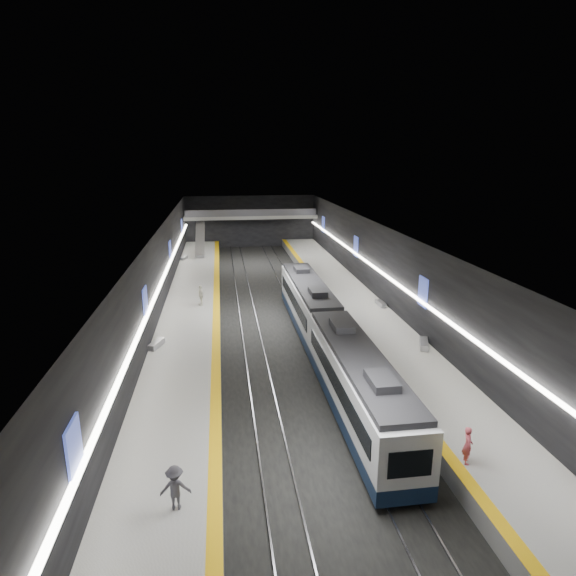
{
  "coord_description": "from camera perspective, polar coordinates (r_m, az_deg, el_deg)",
  "views": [
    {
      "loc": [
        -4.67,
        -40.22,
        14.37
      ],
      "look_at": [
        1.37,
        2.52,
        2.2
      ],
      "focal_mm": 30.0,
      "sensor_mm": 36.0,
      "label": 1
    }
  ],
  "objects": [
    {
      "name": "platform_right",
      "position": [
        44.25,
        8.36,
        -2.69
      ],
      "size": [
        5.0,
        70.0,
        1.0
      ],
      "primitive_type": "cube",
      "color": "slate",
      "rests_on": "ground"
    },
    {
      "name": "wall_left",
      "position": [
        41.87,
        -15.1,
        0.85
      ],
      "size": [
        0.04,
        70.0,
        8.0
      ],
      "primitive_type": "cube",
      "color": "black",
      "rests_on": "ground"
    },
    {
      "name": "ceiling",
      "position": [
        40.98,
        -1.41,
        6.8
      ],
      "size": [
        20.0,
        70.0,
        0.04
      ],
      "primitive_type": "cube",
      "rotation": [
        3.14,
        0.0,
        0.0
      ],
      "color": "beige",
      "rests_on": "wall_left"
    },
    {
      "name": "cove_light_right",
      "position": [
        44.03,
        11.4,
        1.54
      ],
      "size": [
        0.25,
        68.6,
        0.12
      ],
      "primitive_type": "cube",
      "color": "white",
      "rests_on": "wall_right"
    },
    {
      "name": "bench_right_near",
      "position": [
        35.79,
        15.82,
        -6.41
      ],
      "size": [
        1.19,
        2.01,
        0.47
      ],
      "primitive_type": "cube",
      "rotation": [
        0.0,
        0.0,
        -0.36
      ],
      "color": "#99999E",
      "rests_on": "platform_right"
    },
    {
      "name": "ground",
      "position": [
        42.96,
        -1.34,
        -3.8
      ],
      "size": [
        70.0,
        70.0,
        0.0
      ],
      "primitive_type": "plane",
      "color": "black",
      "rests_on": "ground"
    },
    {
      "name": "platform_left",
      "position": [
        42.64,
        -11.43,
        -3.56
      ],
      "size": [
        5.0,
        70.0,
        1.0
      ],
      "primitive_type": "cube",
      "color": "slate",
      "rests_on": "ground"
    },
    {
      "name": "wall_right",
      "position": [
        44.05,
        11.66,
        1.8
      ],
      "size": [
        0.04,
        70.0,
        8.0
      ],
      "primitive_type": "cube",
      "color": "black",
      "rests_on": "ground"
    },
    {
      "name": "rails",
      "position": [
        42.94,
        -1.34,
        -3.72
      ],
      "size": [
        6.52,
        70.0,
        0.12
      ],
      "color": "gray",
      "rests_on": "ground"
    },
    {
      "name": "ad_posters",
      "position": [
        42.64,
        -1.54,
        2.36
      ],
      "size": [
        19.94,
        53.5,
        2.2
      ],
      "color": "#3D4EB9",
      "rests_on": "wall_left"
    },
    {
      "name": "train",
      "position": [
        33.85,
        4.76,
        -5.39
      ],
      "size": [
        2.69,
        30.04,
        3.6
      ],
      "color": "#10203B",
      "rests_on": "ground"
    },
    {
      "name": "passenger_right_a",
      "position": [
        23.75,
        20.51,
        -17.09
      ],
      "size": [
        0.57,
        0.73,
        1.76
      ],
      "primitive_type": "imported",
      "rotation": [
        0.0,
        0.0,
        1.31
      ],
      "color": "#C44955",
      "rests_on": "platform_right"
    },
    {
      "name": "passenger_left_a",
      "position": [
        44.16,
        -10.3,
        -0.86
      ],
      "size": [
        0.79,
        1.2,
        1.89
      ],
      "primitive_type": "imported",
      "rotation": [
        0.0,
        0.0,
        -1.24
      ],
      "color": "silver",
      "rests_on": "platform_left"
    },
    {
      "name": "tactile_strip_left",
      "position": [
        42.38,
        -8.49,
        -2.79
      ],
      "size": [
        0.6,
        70.0,
        0.02
      ],
      "primitive_type": "cube",
      "color": "yellow",
      "rests_on": "platform_left"
    },
    {
      "name": "passenger_left_b",
      "position": [
        20.51,
        -13.22,
        -22.1
      ],
      "size": [
        1.2,
        0.69,
        1.85
      ],
      "primitive_type": "imported",
      "rotation": [
        0.0,
        0.0,
        3.14
      ],
      "color": "#413F47",
      "rests_on": "platform_left"
    },
    {
      "name": "mezzanine_bridge",
      "position": [
        73.89,
        -4.4,
        8.44
      ],
      "size": [
        20.0,
        3.0,
        1.5
      ],
      "color": "gray",
      "rests_on": "wall_left"
    },
    {
      "name": "bench_left_near",
      "position": [
        35.73,
        -15.32,
        -6.45
      ],
      "size": [
        1.07,
        1.83,
        0.43
      ],
      "primitive_type": "cube",
      "rotation": [
        0.0,
        0.0,
        -0.35
      ],
      "color": "#99999E",
      "rests_on": "platform_left"
    },
    {
      "name": "bench_left_far",
      "position": [
        63.95,
        -12.22,
        3.5
      ],
      "size": [
        0.88,
        1.66,
        0.39
      ],
      "primitive_type": "cube",
      "rotation": [
        0.0,
        0.0,
        -0.29
      ],
      "color": "#99999E",
      "rests_on": "platform_left"
    },
    {
      "name": "escalator",
      "position": [
        67.26,
        -10.39,
        5.67
      ],
      "size": [
        1.2,
        7.5,
        3.92
      ],
      "primitive_type": "cube",
      "rotation": [
        0.44,
        0.0,
        0.0
      ],
      "color": "#99999E",
      "rests_on": "platform_left"
    },
    {
      "name": "cove_light_left",
      "position": [
        41.9,
        -14.81,
        0.6
      ],
      "size": [
        0.25,
        68.6,
        0.12
      ],
      "primitive_type": "cube",
      "color": "white",
      "rests_on": "wall_left"
    },
    {
      "name": "wall_back",
      "position": [
        76.07,
        -4.49,
        7.86
      ],
      "size": [
        20.0,
        0.04,
        8.0
      ],
      "primitive_type": "cube",
      "color": "black",
      "rests_on": "ground"
    },
    {
      "name": "tile_surface_right",
      "position": [
        44.09,
        8.38,
        -2.07
      ],
      "size": [
        5.0,
        70.0,
        0.02
      ],
      "primitive_type": "cube",
      "color": "#9A9A95",
      "rests_on": "platform_right"
    },
    {
      "name": "bench_right_far",
      "position": [
        44.35,
        10.92,
        -1.81
      ],
      "size": [
        0.56,
        1.7,
        0.41
      ],
      "primitive_type": "cube",
      "rotation": [
        0.0,
        0.0,
        0.06
      ],
      "color": "#99999E",
      "rests_on": "platform_right"
    },
    {
      "name": "tactile_strip_right",
      "position": [
        43.53,
        5.6,
        -2.19
      ],
      "size": [
        0.6,
        70.0,
        0.02
      ],
      "primitive_type": "cube",
      "color": "yellow",
      "rests_on": "platform_right"
    },
    {
      "name": "tile_surface_left",
      "position": [
        42.47,
        -11.46,
        -2.91
      ],
      "size": [
        5.0,
        70.0,
        0.02
      ],
      "primitive_type": "cube",
      "color": "#9A9A95",
      "rests_on": "platform_left"
    }
  ]
}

